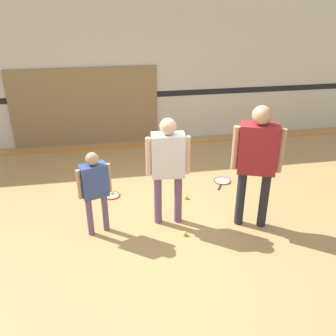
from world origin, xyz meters
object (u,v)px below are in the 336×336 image
racket_spare_on_floor (111,195)px  tennis_ball_stray_left (186,197)px  racket_second_spare (222,181)px  tennis_ball_near_instructor (185,233)px  person_student_left (95,185)px  tennis_ball_by_spare_racket (112,193)px  person_student_right (257,155)px  person_instructor (168,161)px

racket_spare_on_floor → tennis_ball_stray_left: 1.25m
racket_second_spare → tennis_ball_stray_left: size_ratio=7.65×
racket_spare_on_floor → tennis_ball_near_instructor: 1.61m
person_student_left → tennis_ball_near_instructor: (1.18, -0.29, -0.72)m
person_student_left → tennis_ball_by_spare_racket: bearing=59.9°
person_student_left → person_student_right: (2.17, -0.18, 0.35)m
person_student_left → person_student_right: person_student_right is taller
person_instructor → tennis_ball_by_spare_racket: size_ratio=24.20×
tennis_ball_near_instructor → tennis_ball_stray_left: same height
person_instructor → tennis_ball_by_spare_racket: person_instructor is taller
tennis_ball_near_instructor → tennis_ball_stray_left: size_ratio=1.00×
person_student_right → racket_second_spare: size_ratio=3.53×
person_instructor → racket_second_spare: size_ratio=3.16×
tennis_ball_stray_left → racket_spare_on_floor: bearing=165.7°
person_instructor → person_student_left: (-1.01, -0.09, -0.23)m
person_student_right → racket_second_spare: person_student_right is taller
person_instructor → tennis_ball_near_instructor: 1.04m
person_instructor → person_student_left: size_ratio=1.30×
racket_second_spare → tennis_ball_stray_left: 0.89m
person_instructor → racket_spare_on_floor: size_ratio=3.14×
person_instructor → tennis_ball_by_spare_racket: bearing=135.3°
person_student_left → racket_second_spare: (2.16, 1.14, -0.75)m
person_instructor → tennis_ball_near_instructor: bearing=-61.0°
racket_second_spare → person_instructor: bearing=-19.4°
racket_second_spare → tennis_ball_near_instructor: 1.74m
person_student_left → tennis_ball_near_instructor: person_student_left is taller
person_student_right → tennis_ball_stray_left: bearing=-28.5°
tennis_ball_near_instructor → tennis_ball_by_spare_racket: same height
person_student_right → tennis_ball_near_instructor: size_ratio=27.04×
person_student_left → tennis_ball_stray_left: person_student_left is taller
person_instructor → tennis_ball_near_instructor: (0.17, -0.38, -0.95)m
person_student_left → tennis_ball_stray_left: (1.40, 0.67, -0.72)m
person_student_left → person_student_right: 2.20m
person_student_right → racket_spare_on_floor: (-1.97, 1.16, -1.09)m
person_instructor → racket_spare_on_floor: person_instructor is taller
tennis_ball_near_instructor → tennis_ball_by_spare_racket: size_ratio=1.00×
person_student_left → tennis_ball_stray_left: bearing=7.4°
tennis_ball_by_spare_racket → person_student_right: bearing=-31.4°
person_student_right → person_student_left: bearing=14.8°
racket_second_spare → person_student_right: bearing=28.8°
racket_second_spare → person_student_left: bearing=-33.8°
racket_spare_on_floor → tennis_ball_stray_left: (1.21, -0.31, 0.02)m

